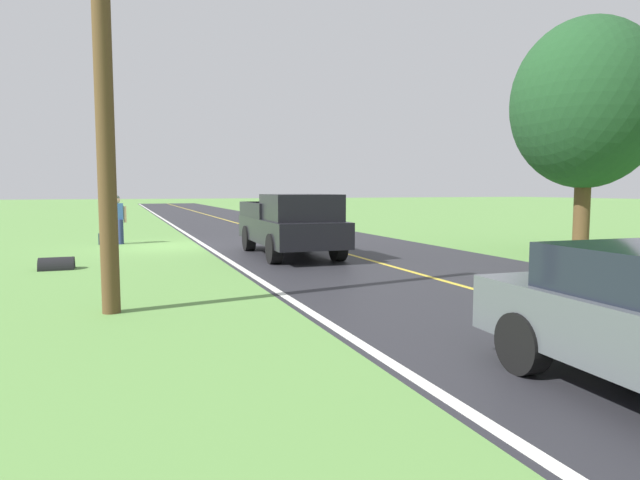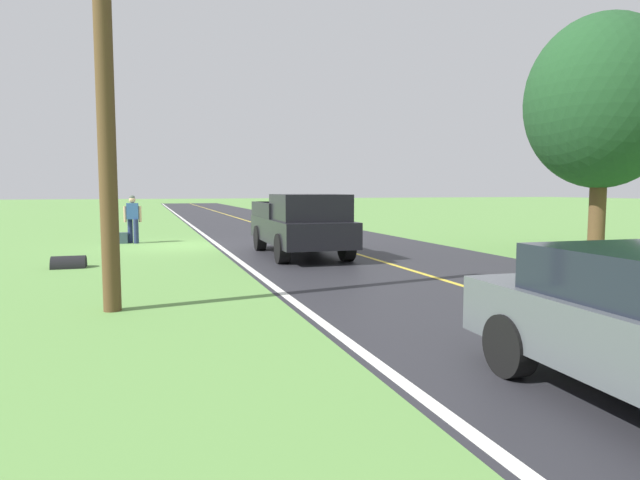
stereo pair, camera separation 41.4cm
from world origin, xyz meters
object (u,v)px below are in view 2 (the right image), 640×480
(suitcase_carried, at_px, (121,238))
(utility_pole_roadside, at_px, (104,74))
(hitchhiker_walking, at_px, (133,216))
(pickup_truck_passing, at_px, (302,223))
(tree_far_side_near, at_px, (602,102))

(suitcase_carried, distance_m, utility_pole_roadside, 12.25)
(hitchhiker_walking, distance_m, suitcase_carried, 0.89)
(pickup_truck_passing, bearing_deg, tree_far_side_near, 161.75)
(hitchhiker_walking, bearing_deg, suitcase_carried, 7.34)
(utility_pole_roadside, bearing_deg, pickup_truck_passing, -128.95)
(hitchhiker_walking, height_order, suitcase_carried, hitchhiker_walking)
(suitcase_carried, distance_m, tree_far_side_near, 16.29)
(hitchhiker_walking, relative_size, pickup_truck_passing, 0.32)
(suitcase_carried, relative_size, tree_far_side_near, 0.07)
(tree_far_side_near, relative_size, utility_pole_roadside, 0.92)
(pickup_truck_passing, relative_size, utility_pole_roadside, 0.73)
(suitcase_carried, relative_size, utility_pole_roadside, 0.06)
(hitchhiker_walking, bearing_deg, pickup_truck_passing, 129.93)
(tree_far_side_near, bearing_deg, hitchhiker_walking, -32.99)
(hitchhiker_walking, distance_m, utility_pole_roadside, 12.09)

